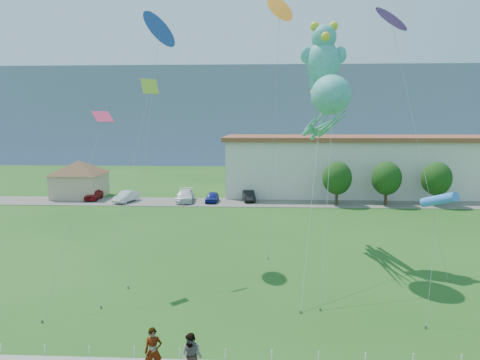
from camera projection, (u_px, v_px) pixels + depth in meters
The scene contains 24 objects.
ground at pixel (249, 345), 19.77m from camera, with size 160.00×160.00×0.00m, color #1D4F16.
parking_strip at pixel (256, 203), 54.41m from camera, with size 70.00×6.00×0.06m, color #59544C.
hill_ridge at pixel (258, 115), 136.85m from camera, with size 160.00×50.00×25.00m, color slate.
pavilion at pixel (79, 175), 58.04m from camera, with size 9.20×9.20×5.00m.
warehouse at pixel (437, 165), 61.60m from camera, with size 61.00×15.00×8.20m.
rope_fence at pixel (249, 355), 18.45m from camera, with size 26.05×0.05×0.50m.
tree_near at pixel (337, 178), 52.52m from camera, with size 3.60×3.60×5.47m.
tree_mid at pixel (386, 178), 52.25m from camera, with size 3.60×3.60×5.47m.
tree_far at pixel (436, 179), 51.98m from camera, with size 3.60×3.60×5.47m.
pedestrian_left at pixel (153, 351), 17.19m from camera, with size 0.71×0.47×1.95m, color gray.
pedestrian_right at pixel (192, 357), 16.85m from camera, with size 0.92×0.72×1.89m, color gray.
parked_car_red at pixel (94, 195), 56.24m from camera, with size 1.59×3.94×1.34m, color maroon.
parked_car_silver at pixel (126, 197), 54.61m from camera, with size 1.47×4.21×1.39m, color silver.
parked_car_white at pixel (185, 196), 54.94m from camera, with size 2.13×5.25×1.52m, color white.
parked_car_blue at pixel (212, 197), 54.66m from camera, with size 1.46×3.64×1.24m, color navy.
parked_car_black at pixel (249, 196), 55.32m from camera, with size 1.41×4.04×1.33m, color black.
octopus_kite at pixel (327, 108), 30.04m from camera, with size 2.73×14.16×13.34m.
teddy_bear_kite at pixel (323, 57), 31.63m from camera, with size 4.18×11.97×17.54m.
small_kite_blue at pixel (159, 35), 31.69m from camera, with size 1.80×8.49×17.75m.
small_kite_yellow at pixel (145, 109), 28.29m from camera, with size 1.97×7.81×13.05m.
small_kite_cyan at pixel (439, 200), 22.31m from camera, with size 1.35×3.07×6.64m.
small_kite_purple at pixel (393, 25), 34.41m from camera, with size 2.50×10.38×19.19m.
small_kite_pink at pixel (97, 136), 26.19m from camera, with size 2.00×7.02×11.00m.
small_kite_orange at pixel (280, 14), 33.15m from camera, with size 1.80×4.48×19.68m.
Camera 1 is at (0.41, -18.55, 10.24)m, focal length 32.00 mm.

